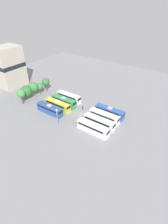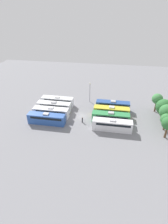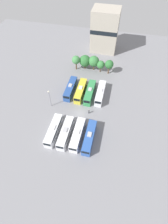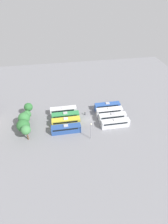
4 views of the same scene
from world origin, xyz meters
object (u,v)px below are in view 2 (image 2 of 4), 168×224
object	(u,v)px
bus_5	(111,111)
tree_3	(166,120)
bus_6	(111,117)
bus_4	(113,106)
bus_2	(51,112)
bus_7	(112,125)
light_pole	(90,89)
tree_1	(164,107)
worker_person	(82,120)
tree_0	(157,99)
bus_3	(47,118)
bus_0	(58,101)
bus_1	(54,106)
tree_2	(167,112)

from	to	relation	value
bus_5	tree_3	distance (m)	15.55
bus_6	tree_3	size ratio (longest dim) A/B	2.16
bus_4	bus_6	bearing A→B (deg)	-3.16
bus_2	bus_7	world-z (taller)	same
bus_5	bus_7	world-z (taller)	same
light_pole	tree_1	distance (m)	24.36
bus_5	worker_person	bearing A→B (deg)	-59.52
bus_7	tree_0	distance (m)	18.65
bus_2	bus_3	bearing A→B (deg)	-2.10
worker_person	bus_6	bearing A→B (deg)	99.79
bus_0	tree_1	distance (m)	33.98
bus_3	light_pole	xyz separation A→B (m)	(-15.79, 10.43, 3.26)
bus_3	tree_0	xyz separation A→B (m)	(-12.46, 32.40, 2.83)
bus_0	bus_1	xyz separation A→B (m)	(3.78, -0.01, 0.00)
tree_3	bus_4	bearing A→B (deg)	-121.19
tree_1	tree_2	xyz separation A→B (m)	(3.71, -0.02, 0.42)
bus_5	bus_1	bearing A→B (deg)	-90.44
bus_6	worker_person	distance (m)	8.37
bus_0	bus_7	distance (m)	21.98
tree_1	tree_3	bearing A→B (deg)	-5.76
tree_2	tree_3	size ratio (longest dim) A/B	1.25
light_pole	tree_3	world-z (taller)	light_pole
bus_3	tree_1	world-z (taller)	tree_1
bus_2	tree_3	bearing A→B (deg)	87.82
bus_2	bus_3	xyz separation A→B (m)	(3.63, -0.13, 0.00)
bus_6	bus_7	xyz separation A→B (m)	(3.77, 0.55, 0.00)
bus_0	tree_2	size ratio (longest dim) A/B	1.73
bus_0	bus_2	distance (m)	7.46
tree_2	tree_1	bearing A→B (deg)	179.70
bus_0	tree_2	xyz separation A→B (m)	(5.78, 33.84, 2.42)
bus_2	bus_5	bearing A→B (deg)	100.96
bus_5	tree_3	bearing A→B (deg)	71.91
bus_4	tree_3	distance (m)	16.91
bus_3	bus_4	size ratio (longest dim) A/B	1.00
tree_1	tree_2	size ratio (longest dim) A/B	0.96
bus_4	tree_0	xyz separation A→B (m)	(-1.37, 13.66, 2.83)
bus_2	bus_4	world-z (taller)	same
bus_4	tree_3	bearing A→B (deg)	58.81
bus_1	tree_2	distance (m)	34.00
bus_2	worker_person	distance (m)	10.12
bus_5	bus_7	xyz separation A→B (m)	(7.24, 0.44, 0.00)
bus_6	tree_1	world-z (taller)	tree_1
bus_1	tree_1	bearing A→B (deg)	92.87
light_pole	tree_1	world-z (taller)	light_pole
bus_6	light_pole	xyz separation A→B (m)	(-12.09, -7.90, 3.26)
bus_3	worker_person	xyz separation A→B (m)	(-2.28, 10.13, -0.87)
bus_5	tree_3	world-z (taller)	tree_3
bus_1	bus_7	size ratio (longest dim) A/B	1.00
worker_person	bus_5	bearing A→B (deg)	120.48
bus_7	tree_0	bearing A→B (deg)	132.80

